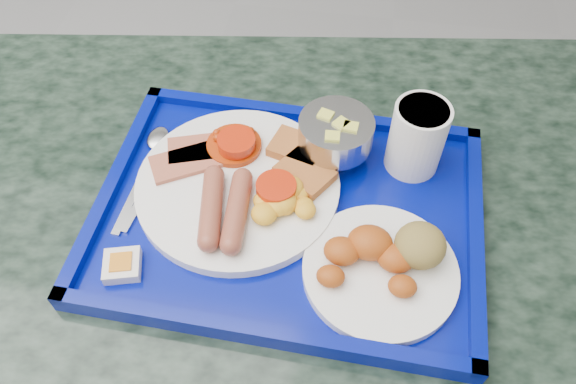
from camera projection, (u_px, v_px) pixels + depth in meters
The scene contains 9 objects.
table at pixel (262, 301), 0.90m from camera, with size 1.34×0.99×0.77m.
tray at pixel (288, 213), 0.74m from camera, with size 0.51×0.38×0.03m.
main_plate at pixel (244, 184), 0.75m from camera, with size 0.27×0.27×0.04m.
bread_plate at pixel (385, 261), 0.67m from camera, with size 0.19×0.19×0.06m.
fruit_bowl at pixel (336, 134), 0.76m from camera, with size 0.10×0.10×0.07m.
juice_cup at pixel (417, 136), 0.75m from camera, with size 0.07×0.07×0.10m.
spoon at pixel (155, 152), 0.80m from camera, with size 0.05×0.19×0.01m.
knife at pixel (138, 187), 0.76m from camera, with size 0.01×0.16×0.00m, color #ACACAE.
jam_packet at pixel (122, 265), 0.68m from camera, with size 0.05×0.05×0.02m.
Camera 1 is at (1.21, -0.00, 1.39)m, focal length 35.00 mm.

